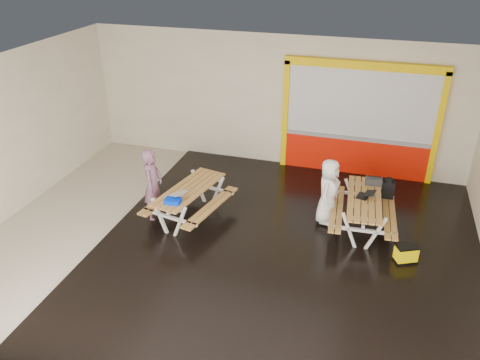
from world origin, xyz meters
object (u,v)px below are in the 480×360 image
(picnic_table_left, at_px, (190,196))
(backpack, at_px, (388,188))
(person_left, at_px, (153,185))
(laptop_right, at_px, (365,195))
(picnic_table_right, at_px, (364,206))
(fluke_bag, at_px, (406,254))
(laptop_left, at_px, (176,195))
(dark_case, at_px, (328,217))
(blue_pouch, at_px, (173,201))
(person_right, at_px, (328,191))
(toolbox, at_px, (374,181))

(picnic_table_left, height_order, backpack, backpack)
(person_left, distance_m, laptop_right, 4.53)
(picnic_table_right, bearing_deg, fluke_bag, -46.44)
(laptop_left, bearing_deg, dark_case, 21.45)
(picnic_table_right, bearing_deg, blue_pouch, -160.20)
(person_right, bearing_deg, backpack, -50.12)
(picnic_table_right, height_order, person_right, person_right)
(picnic_table_left, relative_size, picnic_table_right, 1.07)
(toolbox, bearing_deg, blue_pouch, -152.61)
(dark_case, bearing_deg, person_right, -117.63)
(toolbox, bearing_deg, backpack, 8.15)
(laptop_right, xyz_separation_m, dark_case, (-0.71, 0.04, -0.71))
(picnic_table_left, distance_m, dark_case, 3.09)
(toolbox, relative_size, backpack, 0.80)
(picnic_table_right, height_order, blue_pouch, blue_pouch)
(person_left, distance_m, fluke_bag, 5.38)
(laptop_left, distance_m, blue_pouch, 0.23)
(picnic_table_left, bearing_deg, toolbox, 19.25)
(laptop_left, relative_size, toolbox, 1.35)
(person_right, bearing_deg, toolbox, -43.80)
(person_left, xyz_separation_m, person_right, (3.68, 0.83, -0.01))
(laptop_right, bearing_deg, laptop_left, -162.94)
(fluke_bag, bearing_deg, dark_case, 147.16)
(picnic_table_left, bearing_deg, blue_pouch, -96.30)
(toolbox, bearing_deg, dark_case, -145.73)
(laptop_right, height_order, fluke_bag, laptop_right)
(person_right, relative_size, toolbox, 3.96)
(laptop_right, distance_m, dark_case, 1.01)
(blue_pouch, bearing_deg, person_left, 143.69)
(picnic_table_left, bearing_deg, picnic_table_right, 10.28)
(picnic_table_left, relative_size, laptop_left, 4.43)
(laptop_left, height_order, backpack, backpack)
(laptop_left, bearing_deg, fluke_bag, 1.97)
(laptop_right, bearing_deg, picnic_table_right, -99.58)
(toolbox, bearing_deg, picnic_table_right, -102.01)
(person_left, relative_size, blue_pouch, 5.26)
(blue_pouch, xyz_separation_m, fluke_bag, (4.65, 0.39, -0.61))
(dark_case, xyz_separation_m, fluke_bag, (1.61, -1.04, 0.09))
(person_left, height_order, dark_case, person_left)
(laptop_right, distance_m, fluke_bag, 1.48)
(toolbox, height_order, dark_case, toolbox)
(person_right, xyz_separation_m, laptop_right, (0.76, 0.04, 0.01))
(person_right, height_order, fluke_bag, person_right)
(person_right, height_order, blue_pouch, person_right)
(laptop_left, height_order, laptop_right, laptop_left)
(toolbox, bearing_deg, laptop_right, -102.18)
(backpack, bearing_deg, dark_case, -151.91)
(picnic_table_right, bearing_deg, backpack, 56.96)
(picnic_table_right, height_order, dark_case, picnic_table_right)
(person_left, distance_m, laptop_left, 0.73)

